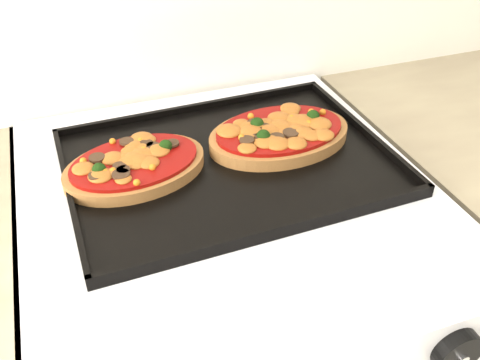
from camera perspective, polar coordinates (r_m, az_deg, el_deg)
name	(u,v)px	position (r m, az deg, el deg)	size (l,w,h in m)	color
knob_right	(457,352)	(0.70, 22.16, -16.60)	(0.06, 0.06, 0.02)	black
baking_tray	(229,161)	(0.82, -1.19, 2.06)	(0.48, 0.36, 0.02)	black
pizza_left	(135,164)	(0.80, -11.15, 1.65)	(0.21, 0.15, 0.03)	#A26D37
pizza_right	(279,133)	(0.86, 4.22, 5.04)	(0.23, 0.16, 0.03)	#A26D37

